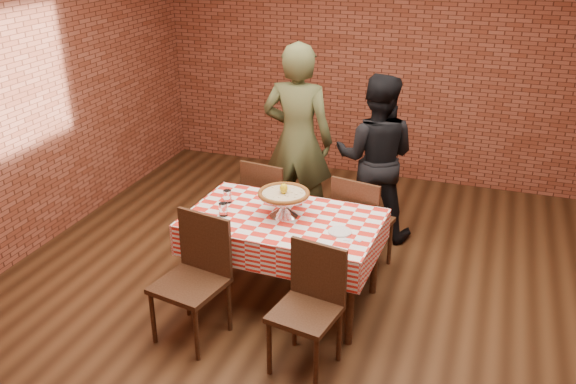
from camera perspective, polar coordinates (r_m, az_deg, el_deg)
The scene contains 19 objects.
ground at distance 5.07m, azimuth 1.98°, elevation -10.67°, with size 6.00×6.00×0.00m, color black.
back_wall at distance 7.24m, azimuth 9.49°, elevation 12.28°, with size 5.50×5.50×0.00m, color brown.
table at distance 4.97m, azimuth -0.42°, elevation -6.31°, with size 1.49×0.89×0.75m, color #422918.
tablecloth at distance 4.85m, azimuth -0.43°, elevation -3.72°, with size 1.53×0.93×0.26m, color red, non-canonical shape.
pizza_stand at distance 4.78m, azimuth -0.40°, elevation -1.22°, with size 0.40×0.40×0.18m, color silver, non-canonical shape.
pizza at distance 4.74m, azimuth -0.40°, elevation -0.18°, with size 0.41×0.41×0.03m, color beige.
lemon at distance 4.72m, azimuth -0.40°, elevation 0.33°, with size 0.06×0.06×0.08m, color yellow.
water_glass_left at distance 4.82m, azimuth -6.08°, elevation -1.64°, with size 0.07×0.07×0.11m, color white.
water_glass_right at distance 5.04m, azimuth -5.68°, elevation -0.41°, with size 0.07×0.07×0.11m, color white.
side_plate at distance 4.57m, azimuth 4.86°, elevation -3.71°, with size 0.18×0.18×0.01m, color white.
sweetener_packet_a at distance 4.48m, azimuth 5.52°, elevation -4.45°, with size 0.05×0.04×0.01m, color white.
sweetener_packet_b at distance 4.48m, azimuth 6.58°, elevation -4.50°, with size 0.05×0.04×0.01m, color white.
condiment_caddy at distance 4.98m, azimuth 0.87°, elevation -0.43°, with size 0.10×0.08×0.13m, color silver.
chair_near_left at distance 4.55m, azimuth -9.19°, elevation -8.36°, with size 0.46×0.46×0.94m, color #422918, non-canonical shape.
chair_near_right at distance 4.22m, azimuth 1.60°, elevation -11.28°, with size 0.42×0.42×0.90m, color #422918, non-canonical shape.
chair_far_left at distance 5.75m, azimuth -1.48°, elevation -1.00°, with size 0.43×0.43×0.91m, color #422918, non-canonical shape.
chair_far_right at distance 5.41m, azimuth 7.04°, elevation -2.80°, with size 0.44×0.44×0.92m, color #422918, non-canonical shape.
diner_olive at distance 5.89m, azimuth 0.91°, elevation 4.82°, with size 0.69×0.45×1.89m, color #474B2A.
diner_black at distance 5.89m, azimuth 8.17°, elevation 3.18°, with size 0.79×0.62×1.63m, color black.
Camera 1 is at (1.22, -3.99, 2.89)m, focal length 38.10 mm.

